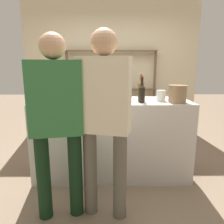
# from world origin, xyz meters

# --- Properties ---
(ground_plane) EXTENTS (16.00, 16.00, 0.00)m
(ground_plane) POSITION_xyz_m (0.00, 0.00, 0.00)
(ground_plane) COLOR #7A6651
(bar_counter) EXTENTS (2.03, 0.68, 1.04)m
(bar_counter) POSITION_xyz_m (0.00, 0.00, 0.52)
(bar_counter) COLOR #B7B2AD
(bar_counter) RESTS_ON ground_plane
(back_wall) EXTENTS (3.63, 0.12, 2.80)m
(back_wall) POSITION_xyz_m (0.00, 1.94, 1.40)
(back_wall) COLOR beige
(back_wall) RESTS_ON ground_plane
(back_shelf) EXTENTS (1.87, 0.18, 1.77)m
(back_shelf) POSITION_xyz_m (-0.01, 1.76, 1.16)
(back_shelf) COLOR brown
(back_shelf) RESTS_ON ground_plane
(counter_bottle_0) EXTENTS (0.08, 0.08, 0.35)m
(counter_bottle_0) POSITION_xyz_m (0.37, -0.04, 1.18)
(counter_bottle_0) COLOR brown
(counter_bottle_0) RESTS_ON bar_counter
(counter_bottle_1) EXTENTS (0.09, 0.09, 0.36)m
(counter_bottle_1) POSITION_xyz_m (-0.73, 0.06, 1.18)
(counter_bottle_1) COLOR black
(counter_bottle_1) RESTS_ON bar_counter
(counter_bottle_2) EXTENTS (0.08, 0.08, 0.32)m
(counter_bottle_2) POSITION_xyz_m (0.36, -0.15, 1.16)
(counter_bottle_2) COLOR black
(counter_bottle_2) RESTS_ON bar_counter
(counter_bottle_3) EXTENTS (0.09, 0.09, 0.35)m
(counter_bottle_3) POSITION_xyz_m (-0.69, -0.22, 1.18)
(counter_bottle_3) COLOR silver
(counter_bottle_3) RESTS_ON bar_counter
(counter_bottle_4) EXTENTS (0.09, 0.09, 0.34)m
(counter_bottle_4) POSITION_xyz_m (-0.42, 0.02, 1.17)
(counter_bottle_4) COLOR silver
(counter_bottle_4) RESTS_ON bar_counter
(ice_bucket) EXTENTS (0.23, 0.23, 0.21)m
(ice_bucket) POSITION_xyz_m (0.80, -0.17, 1.14)
(ice_bucket) COLOR #846647
(ice_bucket) RESTS_ON bar_counter
(cork_jar) EXTENTS (0.11, 0.11, 0.14)m
(cork_jar) POSITION_xyz_m (0.63, -0.05, 1.11)
(cork_jar) COLOR silver
(cork_jar) RESTS_ON bar_counter
(customer_center) EXTENTS (0.51, 0.31, 1.81)m
(customer_center) POSITION_xyz_m (-0.08, -0.84, 1.07)
(customer_center) COLOR #575347
(customer_center) RESTS_ON ground_plane
(customer_left) EXTENTS (0.51, 0.29, 1.77)m
(customer_left) POSITION_xyz_m (-0.52, -0.85, 1.04)
(customer_left) COLOR black
(customer_left) RESTS_ON ground_plane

